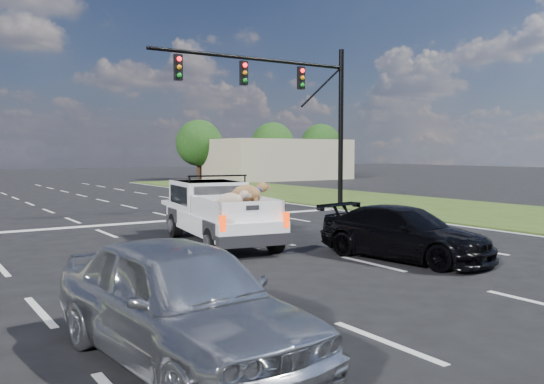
{
  "coord_description": "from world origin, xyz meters",
  "views": [
    {
      "loc": [
        -7.04,
        -9.36,
        2.49
      ],
      "look_at": [
        0.38,
        2.0,
        1.54
      ],
      "focal_mm": 38.0,
      "sensor_mm": 36.0,
      "label": 1
    }
  ],
  "objects_px": {
    "traffic_signal": "(297,99)",
    "pickup_truck": "(218,212)",
    "black_coupe": "(405,233)",
    "silver_sedan": "(181,301)"
  },
  "relations": [
    {
      "from": "traffic_signal",
      "to": "pickup_truck",
      "type": "distance_m",
      "value": 9.94
    },
    {
      "from": "traffic_signal",
      "to": "pickup_truck",
      "type": "xyz_separation_m",
      "value": [
        -6.93,
        -6.0,
        -3.86
      ]
    },
    {
      "from": "pickup_truck",
      "to": "black_coupe",
      "type": "height_order",
      "value": "pickup_truck"
    },
    {
      "from": "black_coupe",
      "to": "pickup_truck",
      "type": "bearing_deg",
      "value": 108.3
    },
    {
      "from": "traffic_signal",
      "to": "silver_sedan",
      "type": "xyz_separation_m",
      "value": [
        -11.5,
        -13.69,
        -3.98
      ]
    },
    {
      "from": "pickup_truck",
      "to": "black_coupe",
      "type": "distance_m",
      "value": 5.13
    },
    {
      "from": "traffic_signal",
      "to": "black_coupe",
      "type": "relative_size",
      "value": 2.16
    },
    {
      "from": "traffic_signal",
      "to": "silver_sedan",
      "type": "bearing_deg",
      "value": -130.02
    },
    {
      "from": "pickup_truck",
      "to": "silver_sedan",
      "type": "bearing_deg",
      "value": -111.52
    },
    {
      "from": "traffic_signal",
      "to": "silver_sedan",
      "type": "distance_m",
      "value": 18.32
    }
  ]
}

